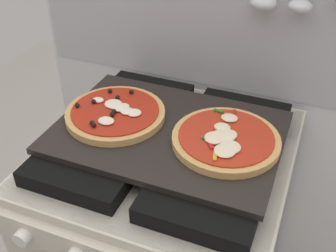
% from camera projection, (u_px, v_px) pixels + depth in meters
% --- Properties ---
extents(kitchen_backsplash, '(1.10, 0.09, 1.55)m').
position_uv_depth(kitchen_backsplash, '(208.00, 105.00, 1.32)').
color(kitchen_backsplash, silver).
rests_on(kitchen_backsplash, ground_plane).
extents(baking_tray, '(0.54, 0.38, 0.02)m').
position_uv_depth(baking_tray, '(168.00, 132.00, 1.00)').
color(baking_tray, black).
rests_on(baking_tray, stove).
extents(pizza_left, '(0.25, 0.25, 0.03)m').
position_uv_depth(pizza_left, '(115.00, 113.00, 1.03)').
color(pizza_left, tan).
rests_on(pizza_left, baking_tray).
extents(pizza_right, '(0.25, 0.25, 0.03)m').
position_uv_depth(pizza_right, '(226.00, 139.00, 0.95)').
color(pizza_right, tan).
rests_on(pizza_right, baking_tray).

